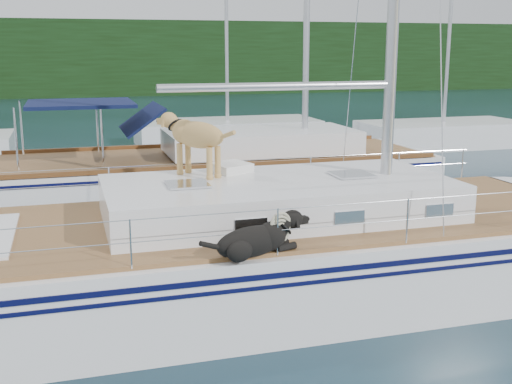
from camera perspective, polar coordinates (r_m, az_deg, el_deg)
name	(u,v)px	position (r m, az deg, el deg)	size (l,w,h in m)	color
ground	(229,298)	(10.00, -2.45, -9.40)	(120.00, 120.00, 0.00)	black
tree_line	(91,58)	(54.05, -14.49, 11.44)	(90.00, 3.00, 6.00)	black
shore_bank	(92,88)	(55.33, -14.40, 8.97)	(92.00, 1.00, 1.20)	#595147
main_sailboat	(234,255)	(9.79, -1.99, -5.66)	(12.00, 4.01, 14.01)	white
neighbor_sailboat	(220,175)	(16.30, -3.25, 1.55)	(11.00, 3.50, 13.30)	white
bg_boat_center	(228,132)	(25.98, -2.55, 5.31)	(7.20, 3.00, 11.65)	white
bg_boat_east	(443,134)	(26.41, 16.27, 4.96)	(6.40, 3.00, 11.65)	white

